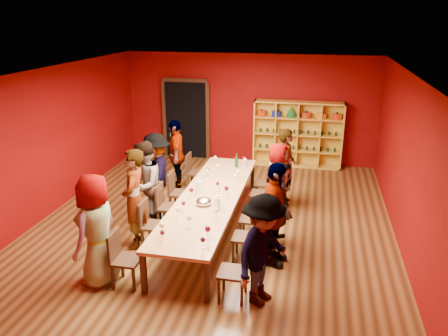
{
  "coord_description": "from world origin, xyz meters",
  "views": [
    {
      "loc": [
        1.87,
        -7.4,
        4.02
      ],
      "look_at": [
        0.17,
        0.48,
        1.15
      ],
      "focal_mm": 35.0,
      "sensor_mm": 36.0,
      "label": 1
    }
  ],
  "objects_px": {
    "tasting_table": "(210,198)",
    "chair_person_right_1": "(250,234)",
    "chair_person_left_4": "(193,170)",
    "chair_person_right_2": "(256,216)",
    "person_right_1": "(275,215)",
    "chair_person_left_0": "(122,256)",
    "chair_person_left_3": "(176,190)",
    "chair_person_right_4": "(268,181)",
    "spittoon_bowl": "(204,202)",
    "person_right_3": "(277,180)",
    "wine_bottle": "(236,162)",
    "person_left_4": "(176,155)",
    "shelving_unit": "(298,131)",
    "chair_person_right_0": "(238,269)",
    "person_right_4": "(286,167)",
    "person_left_1": "(134,199)",
    "person_left_0": "(96,230)",
    "person_left_2": "(145,185)",
    "person_right_0": "(263,250)",
    "person_right_2": "(278,203)",
    "person_left_3": "(157,173)",
    "chair_person_right_3": "(264,191)",
    "chair_person_left_1": "(150,222)"
  },
  "relations": [
    {
      "from": "person_left_2",
      "to": "chair_person_right_1",
      "type": "xyz_separation_m",
      "value": [
        2.21,
        -0.88,
        -0.37
      ]
    },
    {
      "from": "chair_person_left_3",
      "to": "wine_bottle",
      "type": "height_order",
      "value": "wine_bottle"
    },
    {
      "from": "person_right_4",
      "to": "person_right_3",
      "type": "bearing_deg",
      "value": 164.26
    },
    {
      "from": "chair_person_left_0",
      "to": "person_left_3",
      "type": "height_order",
      "value": "person_left_3"
    },
    {
      "from": "person_left_0",
      "to": "person_left_1",
      "type": "xyz_separation_m",
      "value": [
        0.11,
        1.18,
        0.02
      ]
    },
    {
      "from": "chair_person_left_1",
      "to": "person_left_4",
      "type": "distance_m",
      "value": 2.86
    },
    {
      "from": "person_left_0",
      "to": "chair_person_right_3",
      "type": "xyz_separation_m",
      "value": [
        2.2,
        3.03,
        -0.4
      ]
    },
    {
      "from": "tasting_table",
      "to": "chair_person_right_1",
      "type": "bearing_deg",
      "value": -44.59
    },
    {
      "from": "tasting_table",
      "to": "person_left_1",
      "type": "xyz_separation_m",
      "value": [
        -1.18,
        -0.82,
        0.22
      ]
    },
    {
      "from": "person_left_1",
      "to": "chair_person_right_4",
      "type": "bearing_deg",
      "value": 126.78
    },
    {
      "from": "person_left_3",
      "to": "person_right_2",
      "type": "height_order",
      "value": "person_left_3"
    },
    {
      "from": "chair_person_left_4",
      "to": "chair_person_right_2",
      "type": "height_order",
      "value": "same"
    },
    {
      "from": "person_right_2",
      "to": "chair_person_right_4",
      "type": "bearing_deg",
      "value": 6.4
    },
    {
      "from": "chair_person_left_3",
      "to": "person_right_2",
      "type": "distance_m",
      "value": 2.41
    },
    {
      "from": "shelving_unit",
      "to": "wine_bottle",
      "type": "height_order",
      "value": "shelving_unit"
    },
    {
      "from": "chair_person_right_0",
      "to": "person_left_3",
      "type": "bearing_deg",
      "value": 129.89
    },
    {
      "from": "person_left_0",
      "to": "person_left_3",
      "type": "xyz_separation_m",
      "value": [
        -0.04,
        2.7,
        -0.04
      ]
    },
    {
      "from": "chair_person_left_4",
      "to": "chair_person_right_1",
      "type": "bearing_deg",
      "value": -57.77
    },
    {
      "from": "chair_person_left_3",
      "to": "person_right_2",
      "type": "bearing_deg",
      "value": -21.89
    },
    {
      "from": "person_left_1",
      "to": "spittoon_bowl",
      "type": "height_order",
      "value": "person_left_1"
    },
    {
      "from": "shelving_unit",
      "to": "chair_person_left_3",
      "type": "height_order",
      "value": "shelving_unit"
    },
    {
      "from": "chair_person_left_0",
      "to": "person_right_3",
      "type": "bearing_deg",
      "value": 55.47
    },
    {
      "from": "person_left_4",
      "to": "spittoon_bowl",
      "type": "distance_m",
      "value": 2.77
    },
    {
      "from": "shelving_unit",
      "to": "person_right_3",
      "type": "relative_size",
      "value": 1.54
    },
    {
      "from": "shelving_unit",
      "to": "person_right_1",
      "type": "distance_m",
      "value": 5.22
    },
    {
      "from": "chair_person_left_3",
      "to": "chair_person_right_4",
      "type": "xyz_separation_m",
      "value": [
        1.82,
        0.95,
        0.0
      ]
    },
    {
      "from": "person_right_1",
      "to": "person_right_4",
      "type": "xyz_separation_m",
      "value": [
        -0.01,
        2.54,
        -0.04
      ]
    },
    {
      "from": "person_left_2",
      "to": "person_right_0",
      "type": "distance_m",
      "value": 3.24
    },
    {
      "from": "person_left_1",
      "to": "chair_person_right_0",
      "type": "bearing_deg",
      "value": 47.91
    },
    {
      "from": "tasting_table",
      "to": "chair_person_left_3",
      "type": "xyz_separation_m",
      "value": [
        -0.91,
        0.7,
        -0.2
      ]
    },
    {
      "from": "person_right_3",
      "to": "chair_person_right_0",
      "type": "bearing_deg",
      "value": -178.96
    },
    {
      "from": "tasting_table",
      "to": "spittoon_bowl",
      "type": "relative_size",
      "value": 15.58
    },
    {
      "from": "chair_person_right_1",
      "to": "person_right_4",
      "type": "height_order",
      "value": "person_right_4"
    },
    {
      "from": "person_left_1",
      "to": "person_right_2",
      "type": "height_order",
      "value": "person_left_1"
    },
    {
      "from": "tasting_table",
      "to": "chair_person_left_0",
      "type": "distance_m",
      "value": 2.21
    },
    {
      "from": "chair_person_left_4",
      "to": "chair_person_left_1",
      "type": "bearing_deg",
      "value": -90.0
    },
    {
      "from": "shelving_unit",
      "to": "chair_person_right_1",
      "type": "height_order",
      "value": "shelving_unit"
    },
    {
      "from": "chair_person_right_0",
      "to": "person_left_1",
      "type": "bearing_deg",
      "value": 150.82
    },
    {
      "from": "person_right_1",
      "to": "chair_person_left_0",
      "type": "bearing_deg",
      "value": 126.28
    },
    {
      "from": "person_left_4",
      "to": "person_right_1",
      "type": "distance_m",
      "value": 3.91
    },
    {
      "from": "chair_person_right_0",
      "to": "person_right_3",
      "type": "bearing_deg",
      "value": 84.97
    },
    {
      "from": "chair_person_right_4",
      "to": "spittoon_bowl",
      "type": "bearing_deg",
      "value": -113.63
    },
    {
      "from": "person_right_0",
      "to": "person_left_3",
      "type": "bearing_deg",
      "value": 68.3
    },
    {
      "from": "shelving_unit",
      "to": "person_left_0",
      "type": "distance_m",
      "value": 6.87
    },
    {
      "from": "chair_person_right_4",
      "to": "wine_bottle",
      "type": "height_order",
      "value": "wine_bottle"
    },
    {
      "from": "person_right_4",
      "to": "person_right_2",
      "type": "bearing_deg",
      "value": 176.04
    },
    {
      "from": "chair_person_right_1",
      "to": "person_right_4",
      "type": "relative_size",
      "value": 0.52
    },
    {
      "from": "person_left_0",
      "to": "chair_person_left_3",
      "type": "xyz_separation_m",
      "value": [
        0.38,
        2.7,
        -0.4
      ]
    },
    {
      "from": "chair_person_right_0",
      "to": "shelving_unit",
      "type": "bearing_deg",
      "value": 85.59
    },
    {
      "from": "shelving_unit",
      "to": "person_left_4",
      "type": "distance_m",
      "value": 3.58
    }
  ]
}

